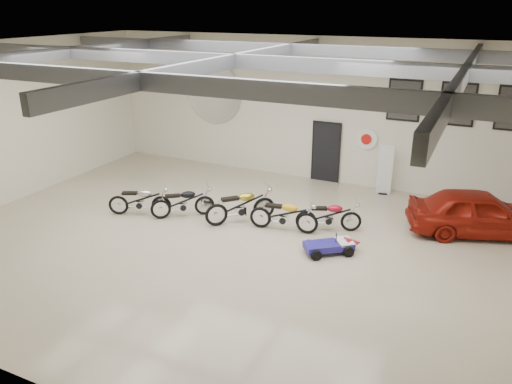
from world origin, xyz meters
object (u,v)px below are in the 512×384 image
at_px(motorcycle_silver, 139,200).
at_px(motorcycle_gold, 240,205).
at_px(banner_stand, 385,169).
at_px(go_kart, 334,243).
at_px(vintage_car, 479,213).
at_px(motorcycle_red, 329,215).
at_px(motorcycle_yellow, 284,214).
at_px(motorcycle_black, 183,202).

relative_size(motorcycle_silver, motorcycle_gold, 0.89).
bearing_deg(banner_stand, motorcycle_gold, -139.99).
bearing_deg(go_kart, vintage_car, 2.72).
bearing_deg(vintage_car, motorcycle_red, 93.04).
relative_size(motorcycle_gold, motorcycle_yellow, 1.08).
bearing_deg(motorcycle_red, motorcycle_yellow, -177.13).
xyz_separation_m(motorcycle_gold, motorcycle_yellow, (1.35, 0.00, -0.04)).
distance_m(banner_stand, motorcycle_silver, 7.97).
height_order(motorcycle_silver, motorcycle_yellow, motorcycle_yellow).
bearing_deg(vintage_car, motorcycle_yellow, 93.68).
height_order(motorcycle_black, go_kart, motorcycle_black).
distance_m(banner_stand, motorcycle_yellow, 4.56).
bearing_deg(motorcycle_black, go_kart, -42.27).
height_order(motorcycle_black, motorcycle_yellow, motorcycle_yellow).
bearing_deg(banner_stand, go_kart, -104.57).
relative_size(motorcycle_silver, motorcycle_red, 1.03).
xyz_separation_m(motorcycle_gold, go_kart, (3.02, -0.68, -0.26)).
distance_m(motorcycle_silver, motorcycle_black, 1.33).
distance_m(motorcycle_black, motorcycle_yellow, 3.11).
relative_size(motorcycle_black, motorcycle_red, 1.04).
bearing_deg(motorcycle_gold, motorcycle_yellow, -45.24).
height_order(motorcycle_red, vintage_car, vintage_car).
xyz_separation_m(motorcycle_black, go_kart, (4.75, -0.31, -0.21)).
bearing_deg(motorcycle_black, motorcycle_yellow, -31.53).
bearing_deg(motorcycle_red, vintage_car, 0.15).
height_order(banner_stand, motorcycle_gold, banner_stand).
height_order(motorcycle_black, vintage_car, vintage_car).
bearing_deg(motorcycle_red, motorcycle_black, 170.00).
bearing_deg(banner_stand, motorcycle_yellow, -126.61).
height_order(motorcycle_gold, go_kart, motorcycle_gold).
relative_size(banner_stand, motorcycle_silver, 0.95).
bearing_deg(motorcycle_black, motorcycle_red, -26.36).
xyz_separation_m(motorcycle_red, vintage_car, (3.78, 1.55, 0.17)).
relative_size(motorcycle_silver, motorcycle_yellow, 0.97).
height_order(banner_stand, vintage_car, banner_stand).
distance_m(motorcycle_black, go_kart, 4.77).
height_order(motorcycle_silver, motorcycle_black, motorcycle_black).
height_order(motorcycle_yellow, motorcycle_red, motorcycle_yellow).
bearing_deg(vintage_car, motorcycle_silver, 87.97).
bearing_deg(motorcycle_red, banner_stand, 55.40).
xyz_separation_m(go_kart, vintage_car, (3.25, 2.78, 0.36)).
distance_m(motorcycle_gold, motorcycle_yellow, 1.35).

